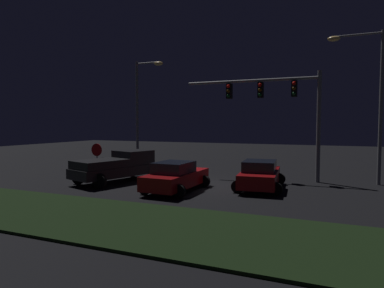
{
  "coord_description": "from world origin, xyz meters",
  "views": [
    {
      "loc": [
        6.84,
        -17.63,
        3.41
      ],
      "look_at": [
        -1.14,
        1.31,
        2.2
      ],
      "focal_mm": 31.64,
      "sensor_mm": 36.0,
      "label": 1
    }
  ],
  "objects_px": {
    "car_sedan_far": "(176,177)",
    "traffic_signal_gantry": "(276,99)",
    "street_lamp_left": "(142,102)",
    "car_sedan": "(260,175)",
    "pickup_truck": "(120,165)",
    "stop_sign": "(97,155)",
    "street_lamp_right": "(370,89)"
  },
  "relations": [
    {
      "from": "car_sedan_far",
      "to": "traffic_signal_gantry",
      "type": "distance_m",
      "value": 8.07
    },
    {
      "from": "car_sedan_far",
      "to": "street_lamp_left",
      "type": "distance_m",
      "value": 10.29
    },
    {
      "from": "pickup_truck",
      "to": "car_sedan",
      "type": "relative_size",
      "value": 1.27
    },
    {
      "from": "traffic_signal_gantry",
      "to": "street_lamp_right",
      "type": "relative_size",
      "value": 0.97
    },
    {
      "from": "pickup_truck",
      "to": "stop_sign",
      "type": "bearing_deg",
      "value": 112.7
    },
    {
      "from": "street_lamp_right",
      "to": "pickup_truck",
      "type": "bearing_deg",
      "value": -160.6
    },
    {
      "from": "car_sedan",
      "to": "traffic_signal_gantry",
      "type": "bearing_deg",
      "value": -9.84
    },
    {
      "from": "street_lamp_left",
      "to": "street_lamp_right",
      "type": "bearing_deg",
      "value": -3.61
    },
    {
      "from": "traffic_signal_gantry",
      "to": "stop_sign",
      "type": "distance_m",
      "value": 11.38
    },
    {
      "from": "pickup_truck",
      "to": "car_sedan_far",
      "type": "bearing_deg",
      "value": -89.03
    },
    {
      "from": "street_lamp_left",
      "to": "street_lamp_right",
      "type": "height_order",
      "value": "street_lamp_right"
    },
    {
      "from": "stop_sign",
      "to": "pickup_truck",
      "type": "bearing_deg",
      "value": 4.99
    },
    {
      "from": "car_sedan_far",
      "to": "traffic_signal_gantry",
      "type": "height_order",
      "value": "traffic_signal_gantry"
    },
    {
      "from": "street_lamp_left",
      "to": "car_sedan",
      "type": "bearing_deg",
      "value": -25.39
    },
    {
      "from": "car_sedan_far",
      "to": "stop_sign",
      "type": "height_order",
      "value": "stop_sign"
    },
    {
      "from": "car_sedan_far",
      "to": "street_lamp_right",
      "type": "distance_m",
      "value": 11.91
    },
    {
      "from": "car_sedan_far",
      "to": "traffic_signal_gantry",
      "type": "bearing_deg",
      "value": -34.51
    },
    {
      "from": "car_sedan",
      "to": "stop_sign",
      "type": "bearing_deg",
      "value": 91.15
    },
    {
      "from": "traffic_signal_gantry",
      "to": "car_sedan",
      "type": "bearing_deg",
      "value": -94.56
    },
    {
      "from": "pickup_truck",
      "to": "traffic_signal_gantry",
      "type": "relative_size",
      "value": 0.69
    },
    {
      "from": "car_sedan",
      "to": "street_lamp_right",
      "type": "bearing_deg",
      "value": -59.9
    },
    {
      "from": "traffic_signal_gantry",
      "to": "stop_sign",
      "type": "relative_size",
      "value": 3.73
    },
    {
      "from": "traffic_signal_gantry",
      "to": "street_lamp_right",
      "type": "height_order",
      "value": "street_lamp_right"
    },
    {
      "from": "pickup_truck",
      "to": "car_sedan",
      "type": "xyz_separation_m",
      "value": [
        8.12,
        0.95,
        -0.26
      ]
    },
    {
      "from": "car_sedan",
      "to": "pickup_truck",
      "type": "bearing_deg",
      "value": 91.42
    },
    {
      "from": "pickup_truck",
      "to": "car_sedan",
      "type": "height_order",
      "value": "pickup_truck"
    },
    {
      "from": "pickup_truck",
      "to": "street_lamp_left",
      "type": "relative_size",
      "value": 0.71
    },
    {
      "from": "car_sedan_far",
      "to": "traffic_signal_gantry",
      "type": "xyz_separation_m",
      "value": [
        4.1,
        5.56,
        4.16
      ]
    },
    {
      "from": "pickup_truck",
      "to": "street_lamp_left",
      "type": "bearing_deg",
      "value": 35.99
    },
    {
      "from": "pickup_truck",
      "to": "stop_sign",
      "type": "height_order",
      "value": "stop_sign"
    },
    {
      "from": "traffic_signal_gantry",
      "to": "car_sedan_far",
      "type": "bearing_deg",
      "value": -126.39
    },
    {
      "from": "street_lamp_left",
      "to": "stop_sign",
      "type": "distance_m",
      "value": 6.83
    }
  ]
}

